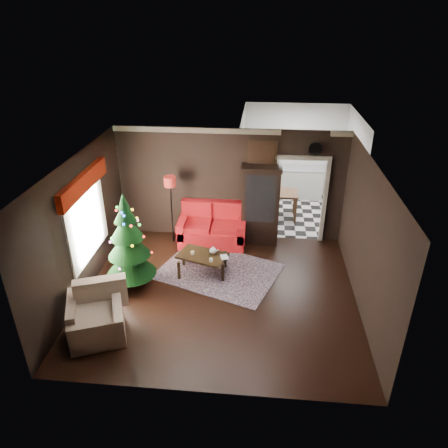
# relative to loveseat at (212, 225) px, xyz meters

# --- Properties ---
(floor) EXTENTS (5.50, 5.50, 0.00)m
(floor) POSITION_rel_loveseat_xyz_m (0.40, -2.05, -0.50)
(floor) COLOR black
(floor) RESTS_ON ground
(ceiling) EXTENTS (5.50, 5.50, 0.00)m
(ceiling) POSITION_rel_loveseat_xyz_m (0.40, -2.05, 2.30)
(ceiling) COLOR white
(ceiling) RESTS_ON ground
(wall_back) EXTENTS (5.50, 0.00, 5.50)m
(wall_back) POSITION_rel_loveseat_xyz_m (0.40, 0.45, 0.90)
(wall_back) COLOR black
(wall_back) RESTS_ON ground
(wall_front) EXTENTS (5.50, 0.00, 5.50)m
(wall_front) POSITION_rel_loveseat_xyz_m (0.40, -4.55, 0.90)
(wall_front) COLOR black
(wall_front) RESTS_ON ground
(wall_left) EXTENTS (0.00, 5.50, 5.50)m
(wall_left) POSITION_rel_loveseat_xyz_m (-2.35, -2.05, 0.90)
(wall_left) COLOR black
(wall_left) RESTS_ON ground
(wall_right) EXTENTS (0.00, 5.50, 5.50)m
(wall_right) POSITION_rel_loveseat_xyz_m (3.15, -2.05, 0.90)
(wall_right) COLOR black
(wall_right) RESTS_ON ground
(doorway) EXTENTS (1.10, 0.10, 2.10)m
(doorway) POSITION_rel_loveseat_xyz_m (2.10, 0.45, 0.55)
(doorway) COLOR beige
(doorway) RESTS_ON ground
(left_window) EXTENTS (0.05, 1.60, 1.40)m
(left_window) POSITION_rel_loveseat_xyz_m (-2.31, -1.85, 0.95)
(left_window) COLOR white
(left_window) RESTS_ON wall_left
(valance) EXTENTS (0.12, 2.10, 0.35)m
(valance) POSITION_rel_loveseat_xyz_m (-2.23, -1.85, 1.77)
(valance) COLOR #711305
(valance) RESTS_ON wall_left
(kitchen_floor) EXTENTS (3.00, 3.00, 0.00)m
(kitchen_floor) POSITION_rel_loveseat_xyz_m (2.10, 1.95, -0.50)
(kitchen_floor) COLOR white
(kitchen_floor) RESTS_ON ground
(kitchen_window) EXTENTS (0.70, 0.06, 0.70)m
(kitchen_window) POSITION_rel_loveseat_xyz_m (2.10, 3.40, 1.20)
(kitchen_window) COLOR white
(kitchen_window) RESTS_ON ground
(rug) EXTENTS (2.99, 2.59, 0.01)m
(rug) POSITION_rel_loveseat_xyz_m (0.29, -1.25, -0.49)
(rug) COLOR #34292E
(rug) RESTS_ON ground
(loveseat) EXTENTS (1.70, 0.90, 1.00)m
(loveseat) POSITION_rel_loveseat_xyz_m (0.00, 0.00, 0.00)
(loveseat) COLOR #7E0904
(loveseat) RESTS_ON ground
(curio_cabinet) EXTENTS (0.90, 0.45, 1.90)m
(curio_cabinet) POSITION_rel_loveseat_xyz_m (1.15, 0.22, 0.45)
(curio_cabinet) COLOR black
(curio_cabinet) RESTS_ON ground
(floor_lamp) EXTENTS (0.39, 0.39, 1.81)m
(floor_lamp) POSITION_rel_loveseat_xyz_m (-0.99, 0.00, 0.33)
(floor_lamp) COLOR black
(floor_lamp) RESTS_ON ground
(christmas_tree) EXTENTS (1.22, 1.22, 1.97)m
(christmas_tree) POSITION_rel_loveseat_xyz_m (-1.48, -1.89, 0.55)
(christmas_tree) COLOR black
(christmas_tree) RESTS_ON ground
(armchair) EXTENTS (1.26, 1.26, 1.00)m
(armchair) POSITION_rel_loveseat_xyz_m (-1.64, -3.47, -0.04)
(armchair) COLOR tan
(armchair) RESTS_ON ground
(coffee_table) EXTENTS (1.17, 0.91, 0.46)m
(coffee_table) POSITION_rel_loveseat_xyz_m (-0.06, -1.34, -0.26)
(coffee_table) COLOR black
(coffee_table) RESTS_ON rug
(teapot) EXTENTS (0.22, 0.22, 0.17)m
(teapot) POSITION_rel_loveseat_xyz_m (0.17, -1.29, 0.06)
(teapot) COLOR white
(teapot) RESTS_ON coffee_table
(cup_a) EXTENTS (0.10, 0.10, 0.07)m
(cup_a) POSITION_rel_loveseat_xyz_m (-0.27, -1.34, 0.01)
(cup_a) COLOR white
(cup_a) RESTS_ON coffee_table
(cup_b) EXTENTS (0.09, 0.09, 0.07)m
(cup_b) POSITION_rel_loveseat_xyz_m (0.16, -1.58, 0.01)
(cup_b) COLOR white
(cup_b) RESTS_ON coffee_table
(book) EXTENTS (0.15, 0.06, 0.21)m
(book) POSITION_rel_loveseat_xyz_m (0.36, -1.43, 0.08)
(book) COLOR #7F6759
(book) RESTS_ON coffee_table
(wall_clock) EXTENTS (0.32, 0.32, 0.06)m
(wall_clock) POSITION_rel_loveseat_xyz_m (2.35, 0.40, 1.88)
(wall_clock) COLOR silver
(wall_clock) RESTS_ON wall_back
(painting) EXTENTS (0.62, 0.05, 0.52)m
(painting) POSITION_rel_loveseat_xyz_m (1.15, 0.41, 1.75)
(painting) COLOR #B57C3A
(painting) RESTS_ON wall_back
(kitchen_counter) EXTENTS (1.80, 0.60, 0.90)m
(kitchen_counter) POSITION_rel_loveseat_xyz_m (2.10, 3.15, -0.05)
(kitchen_counter) COLOR silver
(kitchen_counter) RESTS_ON ground
(kitchen_table) EXTENTS (0.70, 0.70, 0.75)m
(kitchen_table) POSITION_rel_loveseat_xyz_m (1.80, 1.65, -0.12)
(kitchen_table) COLOR brown
(kitchen_table) RESTS_ON ground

